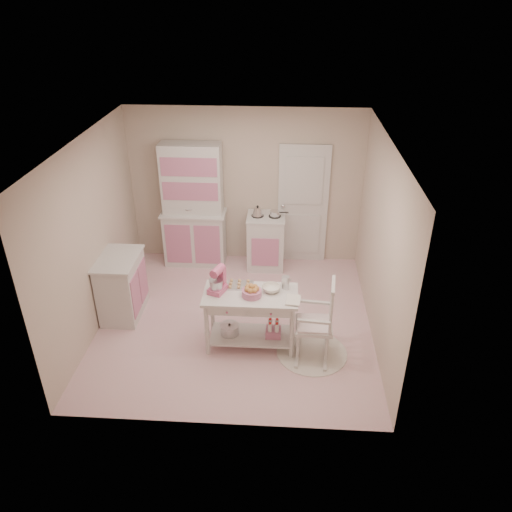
{
  "coord_description": "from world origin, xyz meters",
  "views": [
    {
      "loc": [
        0.65,
        -5.76,
        4.28
      ],
      "look_at": [
        0.29,
        -0.0,
        1.07
      ],
      "focal_mm": 35.0,
      "sensor_mm": 36.0,
      "label": 1
    }
  ],
  "objects_px": {
    "stove": "(266,241)",
    "rocking_chair": "(314,319)",
    "base_cabinet": "(122,286)",
    "bread_basket": "(252,293)",
    "hutch": "(193,206)",
    "work_table": "(251,319)",
    "stand_mixer": "(217,280)"
  },
  "relations": [
    {
      "from": "stove",
      "to": "rocking_chair",
      "type": "height_order",
      "value": "rocking_chair"
    },
    {
      "from": "base_cabinet",
      "to": "bread_basket",
      "type": "distance_m",
      "value": 2.04
    },
    {
      "from": "hutch",
      "to": "work_table",
      "type": "distance_m",
      "value": 2.51
    },
    {
      "from": "bread_basket",
      "to": "base_cabinet",
      "type": "bearing_deg",
      "value": 161.38
    },
    {
      "from": "hutch",
      "to": "bread_basket",
      "type": "xyz_separation_m",
      "value": [
        1.12,
        -2.21,
        -0.19
      ]
    },
    {
      "from": "stove",
      "to": "rocking_chair",
      "type": "distance_m",
      "value": 2.37
    },
    {
      "from": "hutch",
      "to": "stove",
      "type": "distance_m",
      "value": 1.33
    },
    {
      "from": "rocking_chair",
      "to": "hutch",
      "type": "bearing_deg",
      "value": 135.22
    },
    {
      "from": "work_table",
      "to": "base_cabinet",
      "type": "bearing_deg",
      "value": 162.57
    },
    {
      "from": "hutch",
      "to": "stand_mixer",
      "type": "distance_m",
      "value": 2.25
    },
    {
      "from": "work_table",
      "to": "stand_mixer",
      "type": "height_order",
      "value": "stand_mixer"
    },
    {
      "from": "stove",
      "to": "work_table",
      "type": "distance_m",
      "value": 2.12
    },
    {
      "from": "stove",
      "to": "bread_basket",
      "type": "xyz_separation_m",
      "value": [
        -0.08,
        -2.16,
        0.39
      ]
    },
    {
      "from": "stove",
      "to": "rocking_chair",
      "type": "bearing_deg",
      "value": -72.54
    },
    {
      "from": "work_table",
      "to": "stand_mixer",
      "type": "relative_size",
      "value": 3.53
    },
    {
      "from": "stove",
      "to": "stand_mixer",
      "type": "bearing_deg",
      "value": -104.04
    },
    {
      "from": "hutch",
      "to": "work_table",
      "type": "xyz_separation_m",
      "value": [
        1.1,
        -2.16,
        -0.64
      ]
    },
    {
      "from": "stove",
      "to": "base_cabinet",
      "type": "bearing_deg",
      "value": -142.53
    },
    {
      "from": "stove",
      "to": "work_table",
      "type": "xyz_separation_m",
      "value": [
        -0.1,
        -2.11,
        -0.06
      ]
    },
    {
      "from": "base_cabinet",
      "to": "bread_basket",
      "type": "xyz_separation_m",
      "value": [
        1.9,
        -0.64,
        0.39
      ]
    },
    {
      "from": "hutch",
      "to": "stove",
      "type": "height_order",
      "value": "hutch"
    },
    {
      "from": "stand_mixer",
      "to": "stove",
      "type": "bearing_deg",
      "value": 98.02
    },
    {
      "from": "hutch",
      "to": "stove",
      "type": "xyz_separation_m",
      "value": [
        1.2,
        -0.05,
        -0.58
      ]
    },
    {
      "from": "stand_mixer",
      "to": "hutch",
      "type": "bearing_deg",
      "value": 129.6
    },
    {
      "from": "base_cabinet",
      "to": "bread_basket",
      "type": "height_order",
      "value": "base_cabinet"
    },
    {
      "from": "rocking_chair",
      "to": "stand_mixer",
      "type": "distance_m",
      "value": 1.31
    },
    {
      "from": "stand_mixer",
      "to": "base_cabinet",
      "type": "bearing_deg",
      "value": -179.26
    },
    {
      "from": "bread_basket",
      "to": "rocking_chair",
      "type": "bearing_deg",
      "value": -6.72
    },
    {
      "from": "rocking_chair",
      "to": "work_table",
      "type": "distance_m",
      "value": 0.84
    },
    {
      "from": "rocking_chair",
      "to": "stand_mixer",
      "type": "bearing_deg",
      "value": 178.03
    },
    {
      "from": "stove",
      "to": "stand_mixer",
      "type": "xyz_separation_m",
      "value": [
        -0.52,
        -2.09,
        0.51
      ]
    },
    {
      "from": "rocking_chair",
      "to": "work_table",
      "type": "bearing_deg",
      "value": 175.57
    }
  ]
}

